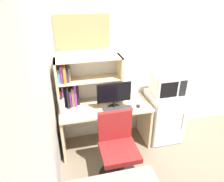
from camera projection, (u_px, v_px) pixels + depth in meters
The scene contains 13 objects.
wall_back at pixel (178, 56), 3.31m from camera, with size 6.40×0.04×2.60m, color silver.
wall_left at pixel (42, 140), 1.48m from camera, with size 0.04×4.40×2.60m, color silver.
desk at pixel (105, 118), 3.12m from camera, with size 1.33×0.59×0.72m.
hutch_bookshelf at pixel (78, 83), 2.94m from camera, with size 0.94×0.29×0.70m.
monitor at pixel (114, 94), 2.88m from camera, with size 0.49×0.19×0.40m.
keyboard at pixel (118, 109), 2.93m from camera, with size 0.42×0.14×0.02m, color #333338.
computer_mouse at pixel (138, 106), 2.99m from camera, with size 0.06×0.08×0.03m, color black.
water_bottle at pixel (62, 107), 2.78m from camera, with size 0.08×0.08×0.26m.
mini_fridge at pixel (163, 116), 3.36m from camera, with size 0.53×0.54×0.82m.
microwave at pixel (167, 85), 3.11m from camera, with size 0.44×0.36×0.31m.
desk_fan at pixel (171, 64), 2.95m from camera, with size 0.19×0.11×0.30m.
desk_chair at pixel (118, 151), 2.64m from camera, with size 0.53×0.53×0.91m.
wall_corkboard at pixel (82, 31), 2.76m from camera, with size 0.75×0.02×0.45m, color tan.
Camera 1 is at (-1.40, -2.85, 2.28)m, focal length 32.88 mm.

